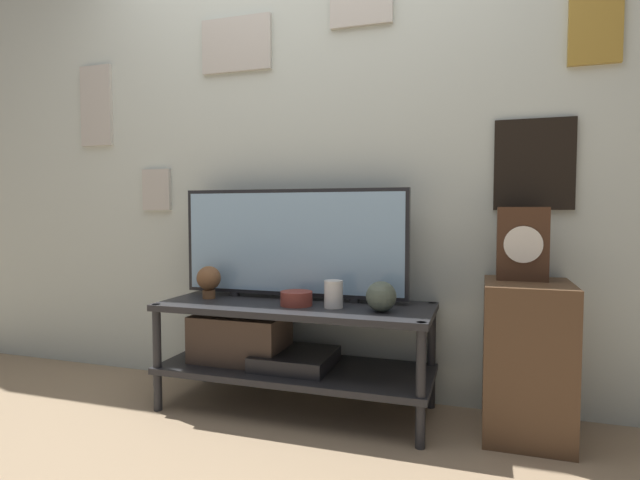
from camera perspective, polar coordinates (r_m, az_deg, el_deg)
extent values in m
plane|color=#997F60|center=(2.30, -5.59, -21.21)|extent=(12.00, 12.00, 0.00)
cube|color=beige|center=(2.68, -0.57, 11.79)|extent=(6.40, 0.06, 2.70)
cube|color=#B7B2A8|center=(3.06, -18.16, 5.48)|extent=(0.18, 0.02, 0.24)
cube|color=beige|center=(3.05, -18.23, 5.48)|extent=(0.15, 0.01, 0.20)
cube|color=black|center=(2.49, 23.26, 7.93)|extent=(0.34, 0.02, 0.41)
cube|color=#2D2D33|center=(2.48, 23.28, 7.94)|extent=(0.31, 0.01, 0.38)
cube|color=olive|center=(2.65, 28.99, 21.89)|extent=(0.21, 0.02, 0.45)
cube|color=slate|center=(2.65, 29.02, 21.94)|extent=(0.18, 0.01, 0.42)
cube|color=#B7B2A8|center=(2.92, -9.56, 21.17)|extent=(0.41, 0.02, 0.29)
cube|color=white|center=(2.92, -9.62, 21.21)|extent=(0.37, 0.01, 0.25)
cube|color=#B7B2A8|center=(3.38, -24.18, 13.80)|extent=(0.22, 0.02, 0.47)
cube|color=slate|center=(3.37, -24.26, 13.82)|extent=(0.18, 0.01, 0.44)
cube|color=#232326|center=(2.41, -2.86, -7.62)|extent=(1.30, 0.50, 0.03)
cube|color=#232326|center=(2.48, -2.84, -14.51)|extent=(1.30, 0.50, 0.03)
cylinder|color=#232326|center=(2.57, -18.11, -12.64)|extent=(0.04, 0.04, 0.51)
cylinder|color=#232326|center=(2.12, 11.44, -15.99)|extent=(0.04, 0.04, 0.51)
cylinder|color=#232326|center=(2.92, -12.92, -10.61)|extent=(0.04, 0.04, 0.51)
cylinder|color=#232326|center=(2.54, 12.61, -12.75)|extent=(0.04, 0.04, 0.51)
cube|color=black|center=(2.47, -2.84, -13.41)|extent=(0.36, 0.35, 0.07)
cube|color=#47382D|center=(2.56, -9.10, -10.97)|extent=(0.46, 0.28, 0.23)
cylinder|color=black|center=(2.66, -9.69, -6.08)|extent=(0.05, 0.05, 0.02)
cylinder|color=black|center=(2.43, 3.94, -6.92)|extent=(0.05, 0.05, 0.02)
cube|color=black|center=(2.50, -3.21, -0.27)|extent=(1.17, 0.04, 0.53)
cube|color=#8CB2D1|center=(2.48, -3.34, -0.30)|extent=(1.13, 0.01, 0.50)
cylinder|color=brown|center=(2.35, -2.72, -6.68)|extent=(0.15, 0.15, 0.07)
sphere|color=#4C5647|center=(2.22, 7.00, -6.43)|extent=(0.13, 0.13, 0.13)
cylinder|color=silver|center=(2.29, 1.56, -6.19)|extent=(0.09, 0.09, 0.12)
cylinder|color=brown|center=(2.60, -12.58, -6.06)|extent=(0.06, 0.06, 0.04)
sphere|color=brown|center=(2.59, -12.60, -4.27)|extent=(0.12, 0.12, 0.12)
cube|color=#513823|center=(2.35, 22.53, -12.43)|extent=(0.35, 0.41, 0.66)
cube|color=#422819|center=(2.32, 22.11, -0.40)|extent=(0.21, 0.10, 0.32)
cylinder|color=white|center=(2.27, 22.21, -0.48)|extent=(0.16, 0.01, 0.16)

